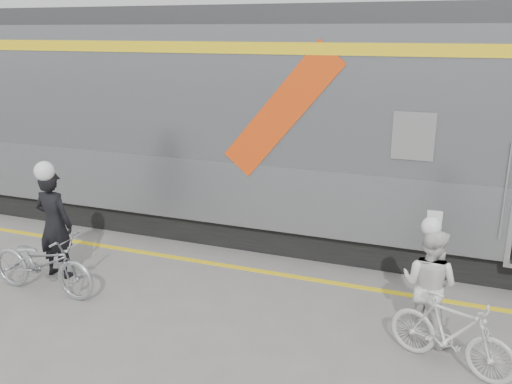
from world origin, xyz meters
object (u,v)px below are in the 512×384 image
at_px(bicycle_left, 42,263).
at_px(woman, 429,285).
at_px(bicycle_right, 451,333).
at_px(man, 54,224).

height_order(bicycle_left, woman, woman).
distance_m(woman, bicycle_right, 0.69).
distance_m(man, bicycle_left, 0.70).
bearing_deg(woman, man, 22.37).
height_order(man, bicycle_left, man).
relative_size(woman, bicycle_right, 0.99).
bearing_deg(man, woman, -177.45).
height_order(bicycle_left, bicycle_right, bicycle_left).
distance_m(man, bicycle_right, 5.85).
bearing_deg(bicycle_left, man, 21.07).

